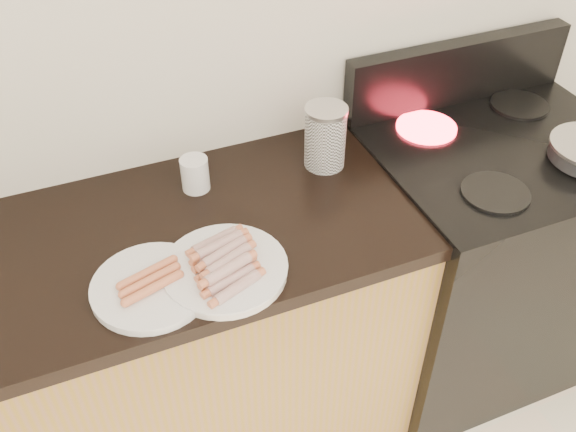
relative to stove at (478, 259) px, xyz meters
name	(u,v)px	position (x,y,z in m)	size (l,w,h in m)	color
wall_back	(205,16)	(-0.78, 0.32, 0.84)	(4.00, 0.04, 2.60)	silver
cabinet_base	(18,407)	(-1.48, 0.01, -0.03)	(2.20, 0.59, 0.86)	#8C613E
stove	(478,259)	(0.00, 0.00, 0.00)	(0.76, 0.65, 0.91)	black
stove_panel	(458,72)	(0.00, 0.28, 0.55)	(0.76, 0.06, 0.20)	black
burner_near_left	(495,193)	(-0.17, -0.17, 0.46)	(0.18, 0.18, 0.01)	black
burner_far_left	(426,127)	(-0.17, 0.17, 0.46)	(0.18, 0.18, 0.01)	#FF1E2D
burner_far_right	(519,105)	(0.17, 0.17, 0.46)	(0.18, 0.18, 0.01)	black
main_plate	(225,270)	(-0.91, -0.17, 0.45)	(0.29, 0.29, 0.02)	silver
side_plate	(151,286)	(-1.08, -0.15, 0.45)	(0.27, 0.27, 0.02)	silver
hotdog_pile	(224,261)	(-0.91, -0.17, 0.48)	(0.12, 0.22, 0.05)	maroon
plain_sausages	(150,280)	(-1.08, -0.15, 0.47)	(0.14, 0.11, 0.02)	#C86333
canister	(325,137)	(-0.52, 0.14, 0.53)	(0.12, 0.12, 0.18)	silver
mug	(195,174)	(-0.89, 0.17, 0.49)	(0.07, 0.07, 0.09)	white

